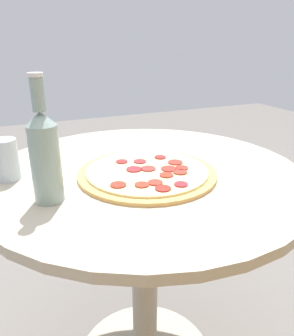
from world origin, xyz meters
TOP-DOWN VIEW (x-y plane):
  - table at (0.00, 0.00)m, footprint 0.91×0.91m
  - pizza at (0.01, 0.04)m, footprint 0.38×0.38m
  - beer_bottle at (0.28, 0.09)m, footprint 0.07×0.07m
  - drinking_glass at (0.36, -0.08)m, footprint 0.07×0.07m

SIDE VIEW (x-z plane):
  - table at x=0.00m, z-range 0.19..0.96m
  - pizza at x=0.01m, z-range 0.76..0.78m
  - drinking_glass at x=0.36m, z-range 0.77..0.87m
  - beer_bottle at x=0.28m, z-range 0.74..1.02m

